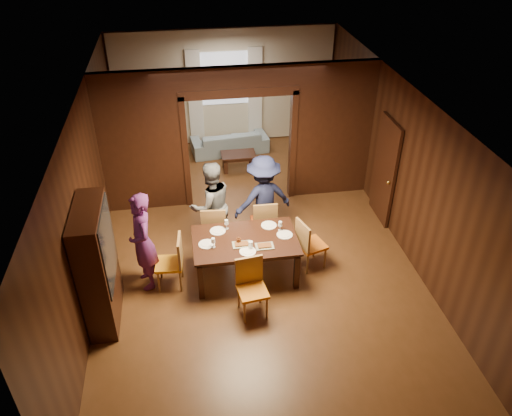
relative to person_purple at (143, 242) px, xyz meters
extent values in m
plane|color=#523017|center=(1.91, 0.84, -0.88)|extent=(9.00, 9.00, 0.00)
cube|color=silver|center=(1.91, 0.84, 2.02)|extent=(5.50, 9.00, 0.02)
cube|color=black|center=(1.91, 5.34, 0.57)|extent=(5.50, 0.02, 2.90)
cube|color=black|center=(-0.84, 0.84, 0.57)|extent=(0.02, 9.00, 2.90)
cube|color=black|center=(4.66, 0.84, 0.57)|extent=(0.02, 9.00, 2.90)
cube|color=black|center=(-0.01, 2.44, 0.32)|extent=(1.65, 0.15, 2.40)
cube|color=black|center=(3.84, 2.44, 0.32)|extent=(1.65, 0.15, 2.40)
cube|color=black|center=(1.91, 2.44, 1.77)|extent=(5.50, 0.15, 0.50)
cube|color=beige|center=(1.91, 5.31, 0.57)|extent=(5.40, 0.04, 2.85)
imported|color=#5B2161|center=(0.00, 0.00, 0.00)|extent=(0.57, 0.73, 1.75)
imported|color=#54565B|center=(1.19, 0.95, -0.03)|extent=(1.00, 0.89, 1.70)
imported|color=#171B3B|center=(2.16, 1.01, -0.02)|extent=(1.23, 0.88, 1.71)
imported|color=#7E95A5|center=(1.93, 4.69, -0.60)|extent=(1.97, 0.95, 0.55)
imported|color=black|center=(1.79, 0.08, -0.08)|extent=(0.28, 0.28, 0.07)
cube|color=black|center=(1.67, -0.04, -0.50)|extent=(1.75, 1.09, 0.76)
cube|color=black|center=(2.03, 3.75, -0.68)|extent=(0.80, 0.50, 0.40)
cube|color=black|center=(-0.62, -0.66, 0.12)|extent=(0.40, 1.20, 2.00)
cube|color=black|center=(4.61, 1.34, 0.17)|extent=(0.06, 0.90, 2.10)
cube|color=silver|center=(1.91, 5.28, 0.82)|extent=(1.20, 0.03, 1.30)
cube|color=white|center=(1.16, 5.24, 0.37)|extent=(0.35, 0.06, 2.40)
cube|color=white|center=(2.66, 5.24, 0.37)|extent=(0.35, 0.06, 2.40)
cylinder|color=silver|center=(1.03, -0.08, -0.11)|extent=(0.27, 0.27, 0.01)
cylinder|color=silver|center=(1.24, 0.26, -0.11)|extent=(0.27, 0.27, 0.01)
cylinder|color=white|center=(2.13, 0.29, -0.11)|extent=(0.27, 0.27, 0.01)
cylinder|color=silver|center=(2.35, -0.02, -0.11)|extent=(0.27, 0.27, 0.01)
cylinder|color=white|center=(1.67, -0.37, -0.11)|extent=(0.27, 0.27, 0.01)
cube|color=gray|center=(1.59, -0.18, -0.10)|extent=(0.30, 0.20, 0.04)
cube|color=gray|center=(1.96, -0.28, -0.10)|extent=(0.30, 0.20, 0.04)
cylinder|color=silver|center=(1.73, -0.30, -0.05)|extent=(0.07, 0.07, 0.14)
camera|label=1|loc=(0.82, -6.64, 4.91)|focal=35.00mm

